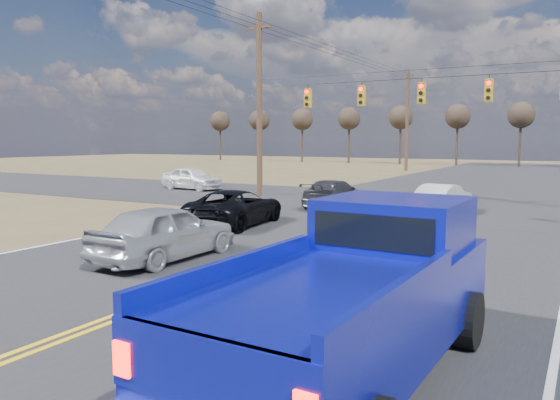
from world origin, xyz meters
The scene contains 12 objects.
ground centered at (0.00, 0.00, 0.00)m, with size 160.00×160.00×0.00m, color brown.
road_main centered at (0.00, 10.00, 0.00)m, with size 14.00×120.00×0.02m, color #28282B.
road_cross centered at (0.00, 18.00, 0.00)m, with size 120.00×12.00×0.02m, color #28282B.
signal_gantry centered at (0.50, 17.79, 5.06)m, with size 19.60×4.83×10.00m.
utility_poles centered at (0.00, 17.00, 5.23)m, with size 19.60×58.32×10.00m.
treeline centered at (0.00, 26.96, 5.70)m, with size 87.00×117.80×7.40m.
pickup_truck centered at (4.52, -1.41, 1.10)m, with size 2.56×6.08×2.26m.
silver_suv centered at (-2.45, 2.72, 0.74)m, with size 1.75×4.35×1.48m, color #A8A9B0.
black_suv centered at (-4.14, 8.44, 0.66)m, with size 2.17×4.71×1.31m, color black.
white_car_queue centered at (1.71, 15.50, 0.63)m, with size 1.33×3.83×1.26m, color #B9B9B9.
dgrey_car_queue centered at (-3.13, 14.98, 0.65)m, with size 1.81×4.45×1.29m, color #343339.
cross_car_west centered at (-14.49, 18.84, 0.72)m, with size 4.20×1.69×1.43m, color white.
Camera 1 is at (7.08, -7.99, 3.14)m, focal length 35.00 mm.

